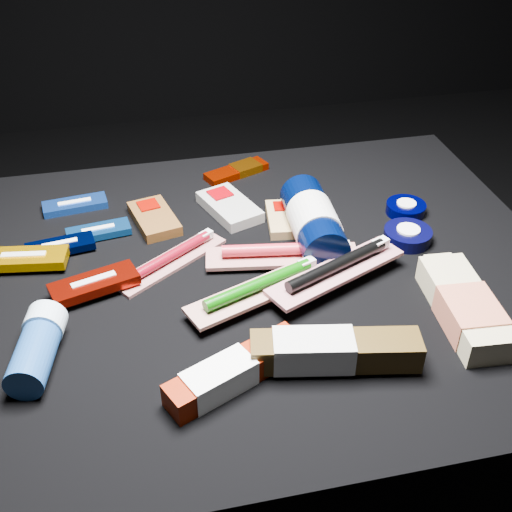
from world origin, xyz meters
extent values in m
plane|color=black|center=(0.00, 0.00, 0.00)|extent=(3.00, 3.00, 0.00)
cube|color=black|center=(0.00, 0.00, 0.20)|extent=(0.98, 0.78, 0.40)
cube|color=#1845AC|center=(-0.26, 0.25, 0.41)|extent=(0.11, 0.05, 0.01)
cube|color=silver|center=(-0.26, 0.25, 0.41)|extent=(0.06, 0.02, 0.01)
cube|color=#11488F|center=(-0.22, 0.15, 0.41)|extent=(0.11, 0.05, 0.01)
cube|color=silver|center=(-0.22, 0.15, 0.41)|extent=(0.05, 0.02, 0.01)
cube|color=black|center=(-0.28, 0.11, 0.41)|extent=(0.11, 0.06, 0.01)
cube|color=silver|center=(-0.28, 0.11, 0.41)|extent=(0.06, 0.02, 0.01)
cube|color=#E29A00|center=(-0.33, 0.09, 0.42)|extent=(0.14, 0.07, 0.02)
cube|color=beige|center=(-0.33, 0.09, 0.42)|extent=(0.07, 0.02, 0.02)
cube|color=#6B0C03|center=(-0.23, 0.00, 0.42)|extent=(0.14, 0.08, 0.01)
cube|color=beige|center=(-0.23, 0.00, 0.42)|extent=(0.07, 0.03, 0.02)
cube|color=#5C3716|center=(-0.13, 0.17, 0.41)|extent=(0.09, 0.13, 0.02)
cube|color=#6A0500|center=(-0.14, 0.20, 0.41)|extent=(0.04, 0.04, 0.02)
cube|color=#9C9B96|center=(0.00, 0.18, 0.41)|extent=(0.11, 0.14, 0.02)
cube|color=#750006|center=(-0.01, 0.21, 0.41)|extent=(0.05, 0.05, 0.02)
cube|color=tan|center=(0.09, 0.12, 0.41)|extent=(0.07, 0.11, 0.02)
cube|color=#630300|center=(0.09, 0.15, 0.41)|extent=(0.03, 0.03, 0.02)
cube|color=#881500|center=(0.04, 0.31, 0.41)|extent=(0.13, 0.08, 0.01)
cube|color=#8D4606|center=(0.06, 0.31, 0.41)|extent=(0.06, 0.06, 0.02)
cylinder|color=black|center=(0.12, 0.06, 0.44)|extent=(0.08, 0.19, 0.07)
cylinder|color=silver|center=(0.12, 0.05, 0.44)|extent=(0.08, 0.08, 0.08)
cylinder|color=black|center=(0.13, 0.16, 0.44)|extent=(0.03, 0.02, 0.03)
cube|color=black|center=(0.13, 0.19, 0.43)|extent=(0.02, 0.03, 0.02)
cylinder|color=black|center=(0.30, 0.11, 0.41)|extent=(0.07, 0.07, 0.02)
cylinder|color=white|center=(0.30, 0.11, 0.41)|extent=(0.03, 0.03, 0.02)
cylinder|color=black|center=(0.27, 0.03, 0.41)|extent=(0.08, 0.08, 0.02)
cylinder|color=white|center=(0.27, 0.03, 0.41)|extent=(0.04, 0.04, 0.02)
cube|color=beige|center=(0.27, -0.17, 0.42)|extent=(0.08, 0.20, 0.04)
cube|color=#C7694D|center=(0.27, -0.19, 0.42)|extent=(0.08, 0.09, 0.04)
cube|color=beige|center=(0.28, -0.07, 0.42)|extent=(0.04, 0.02, 0.03)
cylinder|color=navy|center=(-0.31, -0.15, 0.42)|extent=(0.07, 0.10, 0.05)
cylinder|color=silver|center=(-0.29, -0.09, 0.43)|extent=(0.06, 0.04, 0.05)
cube|color=#ABA4A0|center=(-0.11, 0.05, 0.40)|extent=(0.19, 0.15, 0.01)
cylinder|color=maroon|center=(-0.11, 0.05, 0.41)|extent=(0.14, 0.10, 0.02)
cube|color=silver|center=(-0.05, 0.09, 0.42)|extent=(0.03, 0.02, 0.01)
cube|color=beige|center=(0.06, 0.01, 0.41)|extent=(0.24, 0.09, 0.01)
cylinder|color=#B2212E|center=(0.06, 0.01, 0.42)|extent=(0.19, 0.05, 0.02)
cube|color=silver|center=(0.15, 0.00, 0.43)|extent=(0.03, 0.02, 0.01)
cube|color=silver|center=(0.00, -0.07, 0.42)|extent=(0.23, 0.13, 0.01)
cylinder|color=#074C04|center=(0.00, -0.07, 0.43)|extent=(0.17, 0.08, 0.02)
cube|color=silver|center=(0.08, -0.04, 0.43)|extent=(0.03, 0.02, 0.01)
cube|color=beige|center=(0.12, -0.06, 0.42)|extent=(0.23, 0.14, 0.01)
cylinder|color=black|center=(0.12, -0.06, 0.44)|extent=(0.17, 0.09, 0.02)
cube|color=white|center=(0.20, -0.02, 0.44)|extent=(0.03, 0.02, 0.01)
cube|color=#831600|center=(-0.06, -0.22, 0.42)|extent=(0.19, 0.12, 0.03)
cube|color=white|center=(-0.08, -0.23, 0.42)|extent=(0.10, 0.08, 0.04)
cube|color=#39270B|center=(0.07, -0.22, 0.43)|extent=(0.22, 0.09, 0.04)
cube|color=#BBBBB7|center=(0.04, -0.21, 0.43)|extent=(0.11, 0.07, 0.04)
camera|label=1|loc=(-0.15, -0.77, 1.00)|focal=45.00mm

